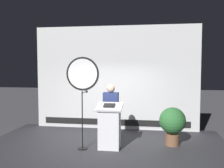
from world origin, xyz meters
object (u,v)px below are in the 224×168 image
podium (109,127)px  microphone_stand (83,128)px  potted_plant (172,123)px  speaker_person (111,113)px

podium → microphone_stand: microphone_stand is taller
microphone_stand → potted_plant: 2.31m
speaker_person → potted_plant: size_ratio=1.59×
podium → microphone_stand: bearing=-172.3°
microphone_stand → potted_plant: size_ratio=1.46×
podium → speaker_person: bearing=95.1°
podium → speaker_person: speaker_person is taller
potted_plant → podium: bearing=-161.6°
podium → microphone_stand: (-0.65, -0.09, -0.04)m
speaker_person → potted_plant: bearing=1.5°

